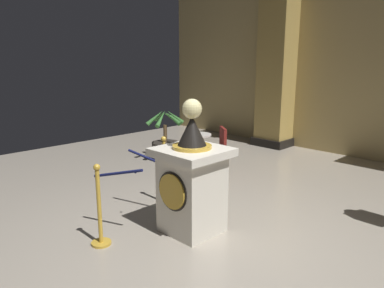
{
  "coord_description": "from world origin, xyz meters",
  "views": [
    {
      "loc": [
        2.86,
        -3.19,
        2.18
      ],
      "look_at": [
        -0.27,
        -0.09,
        1.16
      ],
      "focal_mm": 34.28,
      "sensor_mm": 36.0,
      "label": 1
    }
  ],
  "objects_px": {
    "pedestal_clock": "(192,181)",
    "cafe_table": "(198,148)",
    "potted_palm_left": "(165,145)",
    "stanchion_near": "(164,180)",
    "cafe_chair_red": "(218,148)",
    "stanchion_far": "(100,217)"
  },
  "relations": [
    {
      "from": "pedestal_clock",
      "to": "potted_palm_left",
      "type": "relative_size",
      "value": 1.49
    },
    {
      "from": "stanchion_near",
      "to": "cafe_table",
      "type": "xyz_separation_m",
      "value": [
        -0.81,
        1.57,
        0.1
      ]
    },
    {
      "from": "stanchion_near",
      "to": "stanchion_far",
      "type": "xyz_separation_m",
      "value": [
        0.47,
        -1.41,
        -0.02
      ]
    },
    {
      "from": "potted_palm_left",
      "to": "stanchion_far",
      "type": "bearing_deg",
      "value": -52.35
    },
    {
      "from": "potted_palm_left",
      "to": "pedestal_clock",
      "type": "bearing_deg",
      "value": -35.18
    },
    {
      "from": "pedestal_clock",
      "to": "potted_palm_left",
      "type": "distance_m",
      "value": 3.52
    },
    {
      "from": "pedestal_clock",
      "to": "stanchion_far",
      "type": "xyz_separation_m",
      "value": [
        -0.51,
        -1.03,
        -0.32
      ]
    },
    {
      "from": "pedestal_clock",
      "to": "cafe_table",
      "type": "distance_m",
      "value": 2.65
    },
    {
      "from": "potted_palm_left",
      "to": "cafe_chair_red",
      "type": "height_order",
      "value": "potted_palm_left"
    },
    {
      "from": "stanchion_near",
      "to": "pedestal_clock",
      "type": "bearing_deg",
      "value": -20.98
    },
    {
      "from": "stanchion_near",
      "to": "cafe_table",
      "type": "distance_m",
      "value": 1.77
    },
    {
      "from": "pedestal_clock",
      "to": "stanchion_near",
      "type": "relative_size",
      "value": 1.63
    },
    {
      "from": "cafe_table",
      "to": "cafe_chair_red",
      "type": "relative_size",
      "value": 0.78
    },
    {
      "from": "stanchion_near",
      "to": "potted_palm_left",
      "type": "xyz_separation_m",
      "value": [
        -1.88,
        1.64,
        -0.05
      ]
    },
    {
      "from": "pedestal_clock",
      "to": "stanchion_near",
      "type": "height_order",
      "value": "pedestal_clock"
    },
    {
      "from": "pedestal_clock",
      "to": "potted_palm_left",
      "type": "xyz_separation_m",
      "value": [
        -2.86,
        2.02,
        -0.35
      ]
    },
    {
      "from": "stanchion_near",
      "to": "potted_palm_left",
      "type": "distance_m",
      "value": 2.5
    },
    {
      "from": "pedestal_clock",
      "to": "cafe_table",
      "type": "bearing_deg",
      "value": 132.57
    },
    {
      "from": "pedestal_clock",
      "to": "potted_palm_left",
      "type": "bearing_deg",
      "value": 144.82
    },
    {
      "from": "potted_palm_left",
      "to": "stanchion_near",
      "type": "bearing_deg",
      "value": -41.1
    },
    {
      "from": "stanchion_far",
      "to": "cafe_table",
      "type": "relative_size",
      "value": 1.35
    },
    {
      "from": "stanchion_near",
      "to": "cafe_table",
      "type": "bearing_deg",
      "value": 117.27
    }
  ]
}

